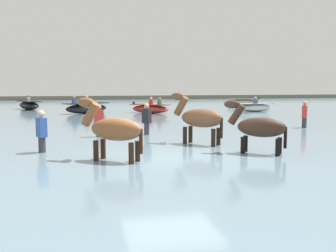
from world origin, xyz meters
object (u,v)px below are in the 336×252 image
Objects in this scene: boat_far_inshore at (150,109)px; person_onlooker_left at (99,125)px; boat_mid_outer at (243,102)px; boat_far_offshore at (255,107)px; person_wading_mid at (304,118)px; horse_flank_dark_bay at (259,129)px; boat_near_port at (29,105)px; horse_trailing_bay at (199,120)px; horse_lead_chestnut at (114,131)px; boat_mid_channel at (87,108)px; person_spectator_far at (42,137)px; person_onlooker_right at (147,124)px.

person_onlooker_left is (-3.75, -11.07, 0.11)m from boat_far_inshore.
boat_far_offshore is at bearing -107.75° from boat_mid_outer.
person_onlooker_left is 9.03m from person_wading_mid.
horse_flank_dark_bay is 0.56× the size of boat_near_port.
person_onlooker_left is (-3.06, 2.49, -0.36)m from horse_trailing_bay.
horse_lead_chestnut is 0.63× the size of boat_mid_outer.
person_wading_mid is (8.97, 1.11, 0.00)m from person_onlooker_left.
boat_near_port is 1.06× the size of boat_mid_channel.
boat_far_inshore is 11.25m from person_wading_mid.
boat_mid_outer is 23.92m from person_onlooker_left.
person_spectator_far is at bearing -124.73° from boat_mid_outer.
person_spectator_far is 1.00× the size of person_wading_mid.
boat_far_inshore is at bearing 68.91° from person_spectator_far.
horse_lead_chestnut is 0.76× the size of boat_far_offshore.
boat_mid_outer is at bearing 74.96° from person_wading_mid.
person_spectator_far is at bearing -132.41° from boat_far_offshore.
person_onlooker_right is (1.79, 0.20, 0.00)m from person_onlooker_left.
boat_far_offshore is 0.82× the size of boat_mid_channel.
person_wading_mid is (8.77, 5.78, -0.32)m from horse_lead_chestnut.
horse_flank_dark_bay is 1.17× the size of person_onlooker_left.
boat_mid_channel is at bearing -151.93° from boat_mid_outer.
boat_far_inshore is (0.69, 13.57, -0.48)m from horse_trailing_bay.
person_spectator_far is (2.98, -19.79, 0.09)m from boat_near_port.
boat_near_port is (-7.73, 19.27, -0.46)m from horse_trailing_bay.
boat_mid_outer is 13.17m from boat_far_inshore.
person_spectator_far is at bearing -119.17° from person_onlooker_left.
person_onlooker_right is at bearing -130.83° from boat_far_offshore.
person_onlooker_right is (1.59, 4.87, -0.32)m from horse_lead_chestnut.
person_onlooker_left is 1.00× the size of person_onlooker_right.
horse_lead_chestnut is at bearing -87.93° from boat_mid_channel.
person_onlooker_left is at bearing -108.71° from boat_far_inshore.
boat_mid_channel is (-3.46, 14.33, -0.44)m from horse_trailing_bay.
boat_far_offshore is at bearing 77.26° from person_wading_mid.
horse_lead_chestnut is 3.97m from horse_flank_dark_bay.
boat_mid_channel is at bearing 176.50° from boat_far_offshore.
horse_lead_chestnut is 27.76m from boat_mid_outer.
horse_flank_dark_bay is at bearing -114.38° from boat_far_offshore.
horse_trailing_bay is 14.75m from boat_mid_channel.
boat_far_inshore is at bearing -179.58° from boat_far_offshore.
horse_trailing_bay is 0.61× the size of boat_near_port.
boat_far_offshore is 15.81m from person_onlooker_left.
horse_trailing_bay reaches higher than person_spectator_far.
boat_near_port is 1.25× the size of boat_far_inshore.
person_onlooker_left reaches higher than boat_mid_outer.
horse_lead_chestnut is at bearing -41.42° from person_spectator_far.
person_onlooker_right is at bearing -122.15° from boat_mid_outer.
horse_lead_chestnut is 5.14m from person_onlooker_right.
person_wading_mid reaches higher than boat_far_offshore.
person_wading_mid is at bearing 7.19° from person_onlooker_right.
horse_trailing_bay is 6.93m from person_wading_mid.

